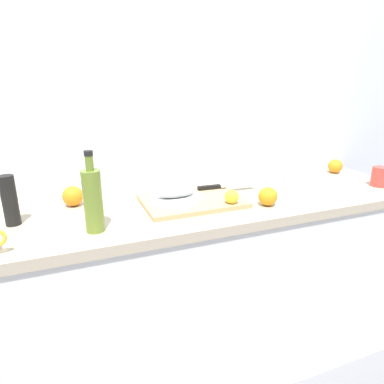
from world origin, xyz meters
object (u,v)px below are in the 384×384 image
Objects in this scene: olive_oil_bottle at (93,200)px; white_plate at (176,199)px; cutting_board at (192,201)px; fish_fillet at (176,193)px; coffee_mug_2 at (276,175)px; lemon_0 at (232,197)px; coffee_mug_0 at (380,176)px; chef_knife at (220,186)px; orange_0 at (268,196)px; pepper_mill at (10,201)px.

white_plate is at bearing 23.15° from olive_oil_bottle.
olive_oil_bottle is (-0.41, -0.14, 0.10)m from cutting_board.
coffee_mug_2 is at bearing 9.99° from fish_fillet.
lemon_0 reaches higher than white_plate.
white_plate is 1.04m from coffee_mug_0.
chef_knife is at bearing 27.95° from cutting_board.
orange_0 is (-0.68, -0.03, -0.01)m from coffee_mug_0.
pepper_mill reaches higher than white_plate.
cutting_board is 2.28× the size of pepper_mill.
cutting_board is 3.41× the size of coffee_mug_2.
coffee_mug_2 reaches higher than fish_fillet.
cutting_board is 5.31× the size of orange_0.
fish_fillet is at bearing 157.75° from orange_0.
coffee_mug_2 is (-0.47, 0.21, 0.00)m from coffee_mug_0.
fish_fillet is 0.91× the size of pepper_mill.
coffee_mug_2 reaches higher than chef_knife.
olive_oil_bottle is at bearing -155.71° from chef_knife.
coffee_mug_2 is at bearing 30.80° from lemon_0.
orange_0 reaches higher than cutting_board.
cutting_board is 0.51m from coffee_mug_2.
white_plate is at bearing -170.01° from coffee_mug_2.
white_plate reaches higher than cutting_board.
pepper_mill reaches higher than orange_0.
cutting_board is 1.44× the size of chef_knife.
lemon_0 is (0.20, -0.12, 0.02)m from white_plate.
olive_oil_bottle is 2.36× the size of coffee_mug_0.
coffee_mug_2 reaches higher than coffee_mug_0.
coffee_mug_0 reaches higher than fish_fillet.
coffee_mug_0 is (1.04, -0.11, 0.02)m from white_plate.
pepper_mill is (-0.27, 0.16, -0.02)m from olive_oil_bottle.
chef_knife is 0.26m from orange_0.
coffee_mug_0 is (1.04, -0.11, -0.00)m from fish_fillet.
cutting_board is at bearing -1.59° from pepper_mill.
chef_knife is at bearing -177.86° from coffee_mug_2.
lemon_0 is (-0.05, -0.20, 0.02)m from chef_knife.
pepper_mill is (-1.65, 0.12, 0.04)m from coffee_mug_0.
orange_0 is (0.28, -0.14, 0.03)m from cutting_board.
cutting_board is at bearing 153.88° from orange_0.
white_plate is 3.90× the size of lemon_0.
cutting_board is 0.18m from lemon_0.
chef_knife is (0.25, 0.09, -0.02)m from fish_fillet.
olive_oil_bottle is at bearing -178.51° from coffee_mug_0.
lemon_0 is 0.83m from coffee_mug_0.
cutting_board is at bearing 173.81° from coffee_mug_0.
cutting_board is 0.69m from pepper_mill.
fish_fillet is at bearing -1.23° from pepper_mill.
coffee_mug_2 reaches higher than cutting_board.
coffee_mug_0 reaches higher than chef_knife.
pepper_mill reaches higher than cutting_board.
coffee_mug_0 is at bearing -6.19° from cutting_board.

